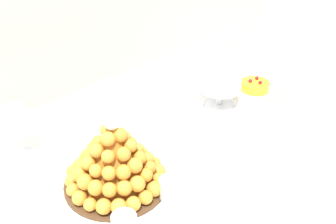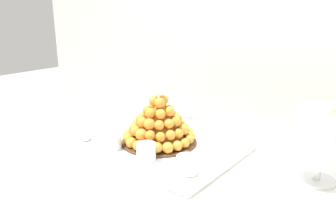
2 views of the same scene
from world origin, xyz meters
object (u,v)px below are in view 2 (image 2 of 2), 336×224
at_px(serving_tray, 151,145).
at_px(dessert_cup_centre, 146,153).
at_px(croquembouche, 159,123).
at_px(dessert_cup_mid_right, 187,165).
at_px(wine_glass, 186,92).
at_px(dessert_cup_left, 82,133).
at_px(dessert_cup_mid_left, 113,143).
at_px(macaron_goblet, 322,136).

height_order(serving_tray, dessert_cup_centre, dessert_cup_centre).
height_order(croquembouche, dessert_cup_mid_right, croquembouche).
bearing_deg(serving_tray, dessert_cup_mid_right, -23.99).
distance_m(croquembouche, wine_glass, 0.32).
height_order(dessert_cup_left, dessert_cup_mid_left, dessert_cup_left).
relative_size(croquembouche, wine_glass, 1.59).
xyz_separation_m(macaron_goblet, wine_glass, (-0.61, 0.23, -0.01)).
height_order(croquembouche, dessert_cup_mid_left, croquembouche).
bearing_deg(dessert_cup_mid_left, dessert_cup_mid_right, 2.22).
height_order(serving_tray, macaron_goblet, macaron_goblet).
xyz_separation_m(dessert_cup_left, wine_glass, (0.15, 0.44, 0.09)).
relative_size(dessert_cup_mid_left, macaron_goblet, 0.26).
distance_m(dessert_cup_mid_left, macaron_goblet, 0.65).
bearing_deg(dessert_cup_centre, wine_glass, 109.83).
distance_m(dessert_cup_mid_right, macaron_goblet, 0.38).
height_order(serving_tray, dessert_cup_left, dessert_cup_left).
xyz_separation_m(dessert_cup_left, dessert_cup_mid_left, (0.15, 0.01, -0.00)).
height_order(dessert_cup_left, wine_glass, wine_glass).
bearing_deg(macaron_goblet, dessert_cup_mid_right, -147.98).
distance_m(serving_tray, dessert_cup_mid_left, 0.14).
bearing_deg(dessert_cup_left, dessert_cup_mid_left, 2.74).
bearing_deg(dessert_cup_left, dessert_cup_centre, 1.11).
bearing_deg(macaron_goblet, dessert_cup_left, -164.41).
bearing_deg(dessert_cup_centre, dessert_cup_mid_right, 5.05).
relative_size(croquembouche, dessert_cup_centre, 4.35).
bearing_deg(croquembouche, serving_tray, -118.65).
xyz_separation_m(dessert_cup_mid_right, wine_glass, (-0.31, 0.43, 0.09)).
distance_m(dessert_cup_left, dessert_cup_mid_right, 0.45).
height_order(dessert_cup_centre, macaron_goblet, macaron_goblet).
relative_size(dessert_cup_centre, macaron_goblet, 0.27).
bearing_deg(croquembouche, dessert_cup_centre, -65.83).
distance_m(serving_tray, dessert_cup_centre, 0.14).
bearing_deg(dessert_cup_mid_left, wine_glass, 91.09).
xyz_separation_m(dessert_cup_mid_left, wine_glass, (-0.01, 0.44, 0.09)).
bearing_deg(wine_glass, dessert_cup_centre, -70.17).
height_order(croquembouche, wine_glass, croquembouche).
height_order(dessert_cup_left, dessert_cup_mid_right, dessert_cup_mid_right).
xyz_separation_m(serving_tray, dessert_cup_centre, (0.08, -0.11, 0.03)).
xyz_separation_m(croquembouche, dessert_cup_centre, (0.06, -0.14, -0.05)).
xyz_separation_m(dessert_cup_mid_left, macaron_goblet, (0.61, 0.20, 0.10)).
distance_m(serving_tray, croquembouche, 0.08).
xyz_separation_m(dessert_cup_left, dessert_cup_centre, (0.30, 0.01, 0.00)).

